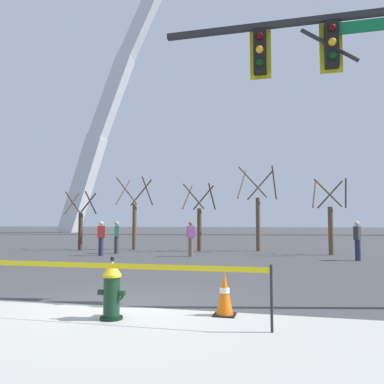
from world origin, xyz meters
The scene contains 15 objects.
ground_plane centered at (0.00, 0.00, 0.00)m, with size 240.00×240.00×0.00m, color #3D3D3F.
fire_hydrant centered at (0.26, -1.10, 0.47)m, with size 0.46×0.48×0.99m.
caution_tape_barrier centered at (-0.21, -1.28, 0.66)m, with size 5.99×0.08×0.95m.
traffic_cone_by_hydrant centered at (1.96, -0.43, 0.36)m, with size 0.36×0.36×0.73m.
traffic_signal_gantry centered at (4.17, 0.97, 4.07)m, with size 5.02×0.44×6.00m.
monument_arch centered at (0.00, 46.78, 22.92)m, with size 61.81×2.43×51.84m.
tree_far_left centered at (-8.24, 12.77, 1.44)m, with size 1.52×1.52×3.25m.
tree_left_mid centered at (-5.56, 14.08, 1.82)m, with size 1.89×1.90×4.10m.
tree_center_left centered at (-1.63, 13.63, 1.60)m, with size 1.68×1.69×3.61m.
tree_center_right centered at (1.45, 14.40, 2.01)m, with size 2.07×2.09×4.51m.
tree_right_mid centered at (4.98, 12.71, 1.60)m, with size 1.67×1.68×3.60m.
pedestrian_walking_left centered at (-5.27, 11.08, 0.82)m, with size 0.33×0.39×1.59m.
pedestrian_standing_center centered at (-1.29, 10.36, 0.82)m, with size 0.39×0.33×1.59m.
pedestrian_walking_right centered at (5.74, 10.08, 0.82)m, with size 0.34×0.39×1.59m.
pedestrian_near_trees centered at (-5.41, 9.68, 0.82)m, with size 0.39×0.33×1.59m.
Camera 1 is at (3.01, -6.94, 1.54)m, focal length 36.48 mm.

